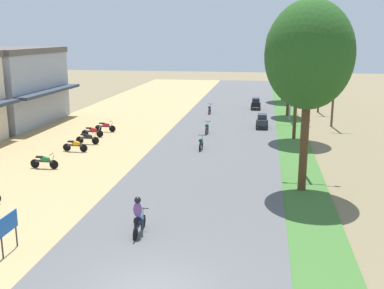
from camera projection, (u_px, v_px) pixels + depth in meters
shophouse_mid at (6, 86)px, 42.10m from camera, size 8.62×10.83×6.90m
parked_motorbike_second at (45, 161)px, 28.19m from camera, size 1.80×0.54×0.94m
parked_motorbike_third at (75, 145)px, 32.25m from camera, size 1.80×0.54×0.94m
parked_motorbike_fourth at (88, 138)px, 34.49m from camera, size 1.80×0.54×0.94m
parked_motorbike_fifth at (93, 131)px, 36.86m from camera, size 1.80×0.54×0.94m
parked_motorbike_sixth at (105, 126)px, 38.84m from camera, size 1.80×0.54×0.94m
street_signboard at (8, 226)px, 17.20m from camera, size 0.06×1.30×1.50m
median_tree_nearest at (309, 56)px, 22.84m from camera, size 4.42×4.42×9.76m
median_tree_second at (298, 48)px, 34.76m from camera, size 4.58×4.58×9.18m
median_tree_third at (290, 61)px, 45.47m from camera, size 3.83×3.83×7.27m
median_tree_fourth at (285, 42)px, 55.78m from camera, size 4.69×4.69×9.60m
streetlamp_near at (307, 101)px, 26.67m from camera, size 3.16×0.20×7.34m
streetlamp_mid at (291, 75)px, 43.00m from camera, size 3.16×0.20×7.56m
utility_pole_near at (321, 70)px, 48.10m from camera, size 1.80×0.20×8.53m
utility_pole_far at (335, 71)px, 40.40m from camera, size 1.80×0.20×9.60m
car_hatchback_charcoal at (262, 120)px, 40.30m from camera, size 1.04×2.00×1.23m
car_hatchback_black at (256, 103)px, 50.49m from camera, size 1.04×2.00×1.23m
motorbike_foreground_rider at (139, 217)px, 18.76m from camera, size 0.54×1.80×1.66m
motorbike_ahead_second at (201, 142)px, 32.88m from camera, size 0.54×1.80×0.94m
motorbike_ahead_third at (207, 127)px, 38.19m from camera, size 0.54×1.80×0.94m
motorbike_ahead_fourth at (210, 109)px, 47.76m from camera, size 0.54×1.80×0.94m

